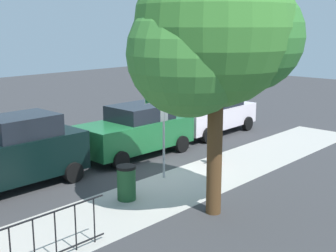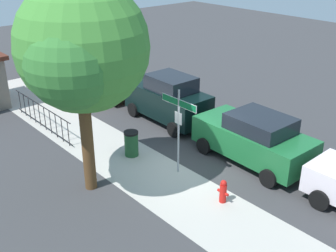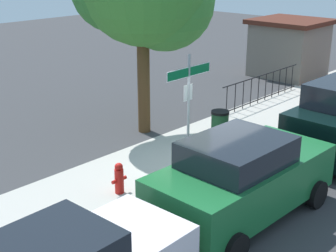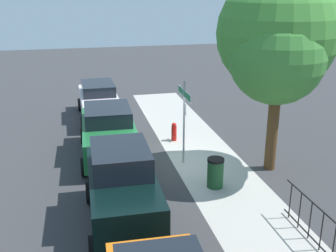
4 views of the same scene
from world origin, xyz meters
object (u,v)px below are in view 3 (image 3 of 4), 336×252
at_px(fire_hydrant, 119,178).
at_px(trash_bin, 220,126).
at_px(utility_shed, 289,47).
at_px(car_green, 242,178).
at_px(street_sign, 189,91).

relative_size(fire_hydrant, trash_bin, 0.80).
bearing_deg(utility_shed, fire_hydrant, -166.57).
height_order(utility_shed, trash_bin, utility_shed).
xyz_separation_m(car_green, utility_shed, (12.37, 5.98, 0.38)).
distance_m(street_sign, fire_hydrant, 2.86).
relative_size(car_green, utility_shed, 1.43).
xyz_separation_m(street_sign, fire_hydrant, (-2.28, 0.20, -1.72)).
bearing_deg(fire_hydrant, trash_bin, 3.95).
distance_m(street_sign, car_green, 3.10).
relative_size(street_sign, utility_shed, 0.97).
relative_size(street_sign, car_green, 0.68).
bearing_deg(trash_bin, utility_shed, 17.75).
height_order(car_green, utility_shed, utility_shed).
relative_size(car_green, trash_bin, 4.61).
bearing_deg(street_sign, fire_hydrant, 175.02).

